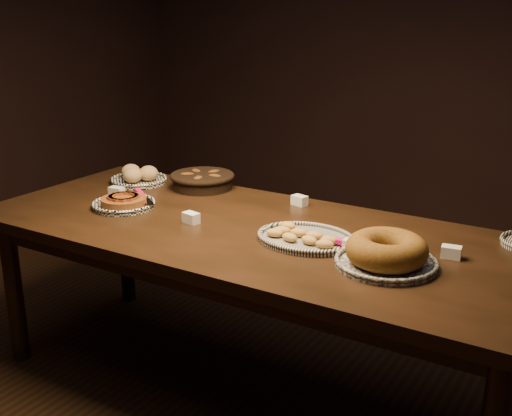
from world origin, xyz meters
The scene contains 8 objects.
ground centered at (0.00, 0.00, 0.00)m, with size 5.00×5.00×0.00m, color black.
buffet_table centered at (0.00, 0.00, 0.68)m, with size 2.40×1.00×0.75m.
apple_tart_plate centered at (-0.65, -0.06, 0.77)m, with size 0.30×0.32×0.06m.
madeleine_platter centered at (0.26, -0.03, 0.77)m, with size 0.39×0.32×0.05m.
bundt_cake_plate centered at (0.62, -0.10, 0.80)m, with size 0.40×0.36×0.11m.
croissant_basket centered at (-0.53, 0.38, 0.80)m, with size 0.35×0.35×0.08m.
bread_roll_plate centered at (-0.87, 0.29, 0.78)m, with size 0.29×0.29×0.09m.
tent_cards centered at (0.04, 0.08, 0.77)m, with size 1.66×0.52×0.04m.
Camera 1 is at (1.32, -2.12, 1.63)m, focal length 45.00 mm.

